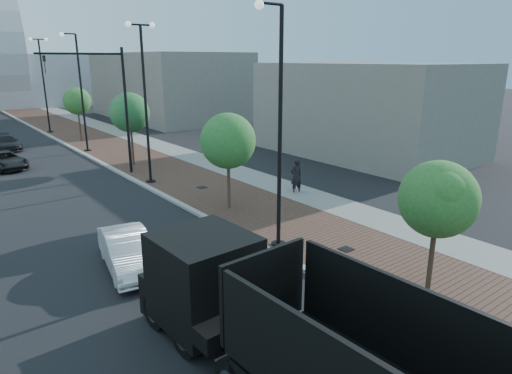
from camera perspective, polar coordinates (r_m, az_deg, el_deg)
sidewalk at (r=45.34m, az=-19.51°, el=5.98°), size 7.00×140.00×0.12m
concrete_strip at (r=46.23m, az=-16.33°, el=6.44°), size 2.40×140.00×0.13m
curb at (r=44.41m, az=-23.79°, el=5.35°), size 0.30×140.00×0.14m
dump_truck at (r=10.24m, az=4.31°, el=-19.41°), size 2.90×13.41×3.26m
white_sedan at (r=16.75m, az=-16.13°, el=-7.86°), size 2.18×4.41×1.39m
dark_car_mid at (r=35.18m, az=-29.43°, el=3.00°), size 2.61×4.54×1.19m
dark_car_far at (r=42.52m, az=-29.35°, el=4.95°), size 2.00×4.24×1.19m
pedestrian at (r=24.85m, az=5.17°, el=1.37°), size 0.79×0.56×2.04m
streetlight_1 at (r=16.79m, az=2.78°, el=5.89°), size 1.44×0.56×9.21m
streetlight_2 at (r=26.99m, az=-13.96°, el=10.34°), size 1.72×0.56×9.28m
streetlight_3 at (r=38.25m, az=-21.53°, el=10.56°), size 1.44×0.56×9.21m
streetlight_4 at (r=49.85m, az=-25.50°, el=11.72°), size 1.72×0.56×9.28m
traffic_mast at (r=29.42m, az=-18.03°, el=10.79°), size 5.09×0.20×8.00m
tree_0 at (r=14.15m, az=22.30°, el=-1.44°), size 2.35×2.30×4.51m
tree_1 at (r=21.58m, az=-3.55°, el=5.90°), size 2.70×2.70×4.86m
tree_2 at (r=32.11m, az=-15.80°, el=9.15°), size 2.71×2.71×5.13m
tree_3 at (r=43.44m, az=-21.88°, el=10.17°), size 2.45×2.41×4.89m
commercial_block_ne at (r=58.86m, az=-11.27°, el=12.58°), size 12.00×22.00×8.00m
commercial_block_e at (r=36.35m, az=13.92°, el=9.62°), size 10.00×16.00×7.00m
utility_cover_1 at (r=17.97m, az=11.49°, el=-7.81°), size 0.50×0.50×0.02m
utility_cover_2 at (r=26.03m, az=-6.95°, el=-0.04°), size 0.50×0.50×0.02m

